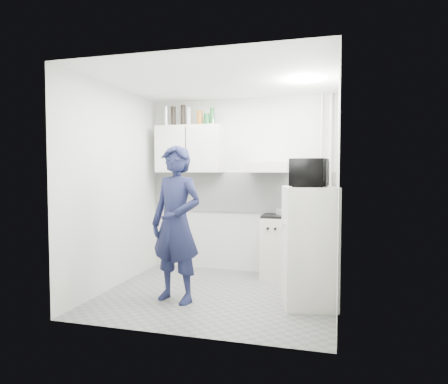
# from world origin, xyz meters

# --- Properties ---
(floor) EXTENTS (2.80, 2.80, 0.00)m
(floor) POSITION_xyz_m (0.00, 0.00, 0.00)
(floor) COLOR slate
(floor) RESTS_ON ground
(ceiling) EXTENTS (2.80, 2.80, 0.00)m
(ceiling) POSITION_xyz_m (0.00, 0.00, 2.60)
(ceiling) COLOR white
(ceiling) RESTS_ON wall_back
(wall_back) EXTENTS (2.80, 0.00, 2.80)m
(wall_back) POSITION_xyz_m (0.00, 1.25, 1.30)
(wall_back) COLOR silver
(wall_back) RESTS_ON floor
(wall_left) EXTENTS (0.00, 2.60, 2.60)m
(wall_left) POSITION_xyz_m (-1.40, 0.00, 1.30)
(wall_left) COLOR silver
(wall_left) RESTS_ON floor
(wall_right) EXTENTS (0.00, 2.60, 2.60)m
(wall_right) POSITION_xyz_m (1.40, 0.00, 1.30)
(wall_right) COLOR silver
(wall_right) RESTS_ON floor
(person) EXTENTS (0.75, 0.59, 1.81)m
(person) POSITION_xyz_m (-0.40, -0.33, 0.91)
(person) COLOR #181C3B
(person) RESTS_ON floor
(stove) EXTENTS (0.54, 0.54, 0.87)m
(stove) POSITION_xyz_m (0.65, 1.00, 0.44)
(stove) COLOR beige
(stove) RESTS_ON floor
(fridge) EXTENTS (0.67, 0.67, 1.35)m
(fridge) POSITION_xyz_m (1.10, -0.10, 0.67)
(fridge) COLOR white
(fridge) RESTS_ON floor
(stove_top) EXTENTS (0.52, 0.52, 0.03)m
(stove_top) POSITION_xyz_m (0.65, 1.00, 0.89)
(stove_top) COLOR black
(stove_top) RESTS_ON stove
(saucepan) EXTENTS (0.18, 0.18, 0.10)m
(saucepan) POSITION_xyz_m (0.66, 0.95, 0.95)
(saucepan) COLOR silver
(saucepan) RESTS_ON stove_top
(microwave) EXTENTS (0.58, 0.41, 0.31)m
(microwave) POSITION_xyz_m (1.10, -0.10, 1.50)
(microwave) COLOR black
(microwave) RESTS_ON fridge
(bottle_a) EXTENTS (0.07, 0.07, 0.31)m
(bottle_a) POSITION_xyz_m (-1.14, 1.07, 2.35)
(bottle_a) COLOR silver
(bottle_a) RESTS_ON upper_cabinet
(bottle_b) EXTENTS (0.08, 0.08, 0.30)m
(bottle_b) POSITION_xyz_m (-1.02, 1.07, 2.35)
(bottle_b) COLOR black
(bottle_b) RESTS_ON upper_cabinet
(bottle_c) EXTENTS (0.08, 0.08, 0.31)m
(bottle_c) POSITION_xyz_m (-0.86, 1.07, 2.36)
(bottle_c) COLOR black
(bottle_c) RESTS_ON upper_cabinet
(bottle_d) EXTENTS (0.06, 0.06, 0.27)m
(bottle_d) POSITION_xyz_m (-0.77, 1.07, 2.34)
(bottle_d) COLOR #B2B7BC
(bottle_d) RESTS_ON upper_cabinet
(canister_a) EXTENTS (0.09, 0.09, 0.22)m
(canister_a) POSITION_xyz_m (-0.59, 1.07, 2.31)
(canister_a) COLOR brown
(canister_a) RESTS_ON upper_cabinet
(canister_b) EXTENTS (0.09, 0.09, 0.17)m
(canister_b) POSITION_xyz_m (-0.48, 1.07, 2.28)
(canister_b) COLOR #144C1E
(canister_b) RESTS_ON upper_cabinet
(bottle_e) EXTENTS (0.06, 0.06, 0.25)m
(bottle_e) POSITION_xyz_m (-0.39, 1.07, 2.33)
(bottle_e) COLOR #144C1E
(bottle_e) RESTS_ON upper_cabinet
(upper_cabinet) EXTENTS (1.00, 0.35, 0.70)m
(upper_cabinet) POSITION_xyz_m (-0.75, 1.07, 1.85)
(upper_cabinet) COLOR white
(upper_cabinet) RESTS_ON wall_back
(range_hood) EXTENTS (0.60, 0.50, 0.14)m
(range_hood) POSITION_xyz_m (0.45, 1.00, 1.57)
(range_hood) COLOR beige
(range_hood) RESTS_ON wall_back
(backsplash) EXTENTS (2.74, 0.03, 0.60)m
(backsplash) POSITION_xyz_m (0.00, 1.24, 1.20)
(backsplash) COLOR white
(backsplash) RESTS_ON wall_back
(pipe_a) EXTENTS (0.05, 0.05, 2.60)m
(pipe_a) POSITION_xyz_m (1.30, 1.17, 1.30)
(pipe_a) COLOR beige
(pipe_a) RESTS_ON floor
(pipe_b) EXTENTS (0.04, 0.04, 2.60)m
(pipe_b) POSITION_xyz_m (1.18, 1.17, 1.30)
(pipe_b) COLOR beige
(pipe_b) RESTS_ON floor
(ceiling_spot_fixture) EXTENTS (0.10, 0.10, 0.02)m
(ceiling_spot_fixture) POSITION_xyz_m (1.00, 0.20, 2.57)
(ceiling_spot_fixture) COLOR white
(ceiling_spot_fixture) RESTS_ON ceiling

